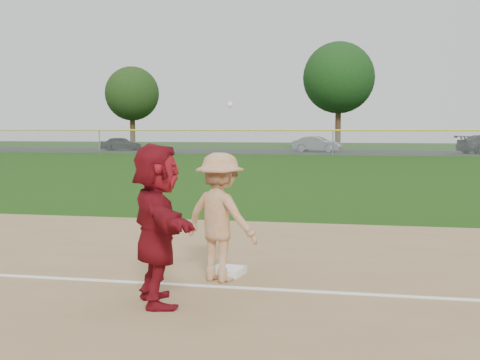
% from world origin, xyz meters
% --- Properties ---
extents(ground, '(160.00, 160.00, 0.00)m').
position_xyz_m(ground, '(0.00, 0.00, 0.00)').
color(ground, '#183E0B').
rests_on(ground, ground).
extents(foul_line, '(60.00, 0.10, 0.01)m').
position_xyz_m(foul_line, '(0.00, -0.80, 0.03)').
color(foul_line, white).
rests_on(foul_line, infield_dirt).
extents(parking_asphalt, '(120.00, 10.00, 0.01)m').
position_xyz_m(parking_asphalt, '(0.00, 46.00, 0.01)').
color(parking_asphalt, black).
rests_on(parking_asphalt, ground).
extents(first_base, '(0.53, 0.53, 0.10)m').
position_xyz_m(first_base, '(0.12, -0.08, 0.07)').
color(first_base, white).
rests_on(first_base, infield_dirt).
extents(base_runner, '(1.39, 1.92, 2.00)m').
position_xyz_m(base_runner, '(-0.41, -1.72, 1.02)').
color(base_runner, maroon).
rests_on(base_runner, infield_dirt).
extents(car_left, '(3.87, 1.62, 1.31)m').
position_xyz_m(car_left, '(-20.28, 45.57, 0.66)').
color(car_left, black).
rests_on(car_left, parking_asphalt).
extents(car_mid, '(4.47, 2.29, 1.41)m').
position_xyz_m(car_mid, '(-1.65, 45.97, 0.71)').
color(car_mid, slate).
rests_on(car_mid, parking_asphalt).
extents(first_base_play, '(1.36, 1.11, 2.56)m').
position_xyz_m(first_base_play, '(0.09, -0.44, 0.94)').
color(first_base_play, '#A8A8AB').
rests_on(first_base_play, infield_dirt).
extents(outfield_fence, '(110.00, 0.12, 110.00)m').
position_xyz_m(outfield_fence, '(0.00, 40.00, 1.96)').
color(outfield_fence, '#999EA0').
rests_on(outfield_fence, ground).
extents(tree_1, '(5.80, 5.80, 8.75)m').
position_xyz_m(tree_1, '(-22.00, 53.00, 5.83)').
color(tree_1, '#332412').
rests_on(tree_1, ground).
extents(tree_2, '(7.00, 7.00, 10.58)m').
position_xyz_m(tree_2, '(0.00, 51.50, 7.06)').
color(tree_2, '#392714').
rests_on(tree_2, ground).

